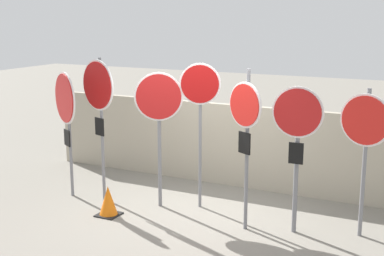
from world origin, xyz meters
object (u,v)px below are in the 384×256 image
Objects in this scene: stop_sign_5 at (297,129)px; stop_sign_6 at (365,131)px; stop_sign_0 at (66,105)px; stop_sign_3 at (200,97)px; stop_sign_1 at (98,95)px; stop_sign_4 at (245,120)px; stop_sign_2 at (159,107)px; traffic_cone_0 at (108,201)px.

stop_sign_6 is at bearing 16.21° from stop_sign_5.
stop_sign_0 is 0.92× the size of stop_sign_3.
stop_sign_1 reaches higher than stop_sign_4.
stop_sign_0 is at bearing -152.63° from stop_sign_4.
stop_sign_3 is at bearing 43.08° from stop_sign_0.
stop_sign_2 is 0.69m from stop_sign_3.
stop_sign_1 is 1.09× the size of stop_sign_2.
traffic_cone_0 is at bearing -169.87° from stop_sign_5.
stop_sign_1 reaches higher than stop_sign_0.
stop_sign_3 is at bearing 33.31° from stop_sign_1.
stop_sign_1 is 1.75m from stop_sign_3.
stop_sign_5 is at bearing 43.81° from stop_sign_4.
stop_sign_2 is at bearing 38.74° from stop_sign_0.
traffic_cone_0 is at bearing 9.09° from stop_sign_0.
stop_sign_1 is 1.02× the size of stop_sign_4.
stop_sign_0 is 0.68m from stop_sign_1.
stop_sign_6 is (2.61, -0.05, -0.29)m from stop_sign_3.
stop_sign_5 is 4.48× the size of traffic_cone_0.
stop_sign_5 is 0.95m from stop_sign_6.
stop_sign_1 reaches higher than traffic_cone_0.
stop_sign_3 is (0.62, 0.27, 0.17)m from stop_sign_2.
stop_sign_2 is at bearing -176.24° from stop_sign_3.
stop_sign_1 is at bearing 133.48° from traffic_cone_0.
stop_sign_1 is 3.43m from stop_sign_5.
stop_sign_2 is at bearing -161.15° from stop_sign_6.
stop_sign_2 is 4.64× the size of traffic_cone_0.
stop_sign_1 reaches higher than stop_sign_2.
stop_sign_0 is 4.98m from stop_sign_6.
stop_sign_0 is 0.98× the size of stop_sign_2.
stop_sign_2 is 1.63m from stop_sign_4.
stop_sign_6 is 4.13m from traffic_cone_0.
stop_sign_2 is (1.09, 0.15, -0.16)m from stop_sign_1.
stop_sign_5 is at bearing 20.72° from stop_sign_1.
stop_sign_1 reaches higher than stop_sign_5.
stop_sign_4 reaches higher than stop_sign_0.
stop_sign_3 is 1.10× the size of stop_sign_5.
stop_sign_2 is 0.94× the size of stop_sign_3.
stop_sign_3 is 4.94× the size of traffic_cone_0.
stop_sign_2 reaches higher than stop_sign_0.
stop_sign_6 is at bearing -22.43° from stop_sign_2.
stop_sign_0 is at bearing 172.43° from stop_sign_3.
stop_sign_4 reaches higher than stop_sign_2.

